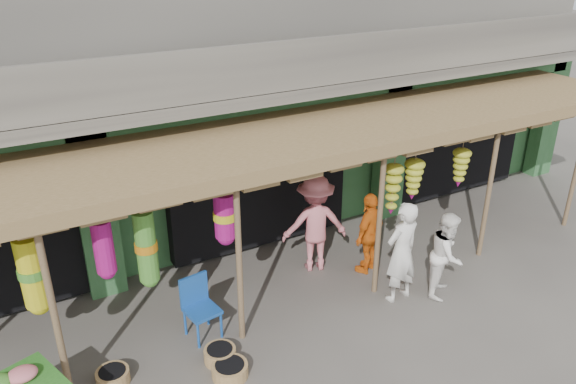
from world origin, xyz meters
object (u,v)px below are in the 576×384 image
person_right (447,254)px  person_vendor (369,233)px  person_shopper (315,223)px  blue_chair (199,304)px  person_front (402,252)px

person_right → person_vendor: person_vendor is taller
person_vendor → person_shopper: 0.98m
blue_chair → person_right: (4.01, -1.00, 0.21)m
person_front → person_vendor: (0.07, 0.96, -0.12)m
person_right → person_shopper: 2.32m
person_right → blue_chair: bearing=130.4°
person_front → person_shopper: (-0.73, 1.51, 0.02)m
person_front → person_shopper: person_shopper is taller
blue_chair → person_front: (3.24, -0.75, 0.35)m
person_front → person_right: size_ratio=1.18×
blue_chair → person_vendor: person_vendor is taller
blue_chair → person_shopper: person_shopper is taller
person_front → blue_chair: bearing=-18.8°
person_front → person_right: 0.82m
blue_chair → person_shopper: (2.51, 0.76, 0.37)m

